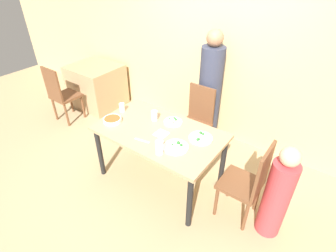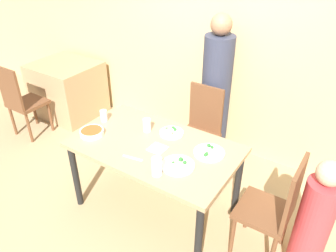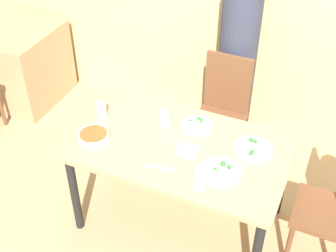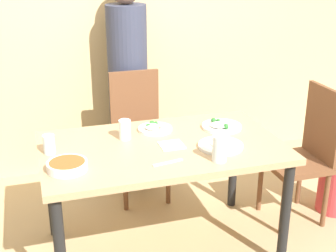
{
  "view_description": "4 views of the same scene",
  "coord_description": "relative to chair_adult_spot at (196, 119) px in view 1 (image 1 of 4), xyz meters",
  "views": [
    {
      "loc": [
        1.51,
        -1.91,
        2.44
      ],
      "look_at": [
        0.13,
        -0.01,
        0.87
      ],
      "focal_mm": 28.0,
      "sensor_mm": 36.0,
      "label": 1
    },
    {
      "loc": [
        1.38,
        -1.89,
        2.36
      ],
      "look_at": [
        0.09,
        0.07,
        0.92
      ],
      "focal_mm": 35.0,
      "sensor_mm": 36.0,
      "label": 2
    },
    {
      "loc": [
        0.87,
        -2.19,
        2.8
      ],
      "look_at": [
        -0.07,
        -0.07,
        0.94
      ],
      "focal_mm": 50.0,
      "sensor_mm": 36.0,
      "label": 3
    },
    {
      "loc": [
        -0.72,
        -2.47,
        1.86
      ],
      "look_at": [
        0.03,
        -0.02,
        0.86
      ],
      "focal_mm": 50.0,
      "sensor_mm": 36.0,
      "label": 4
    }
  ],
  "objects": [
    {
      "name": "chair_child_spot",
      "position": [
        1.03,
        -0.7,
        0.0
      ],
      "size": [
        0.4,
        0.4,
        0.97
      ],
      "rotation": [
        0.0,
        0.0,
        -1.57
      ],
      "color": "brown",
      "rests_on": "ground_plane"
    },
    {
      "name": "glass_water_short",
      "position": [
        -0.23,
        -0.62,
        0.29
      ],
      "size": [
        0.07,
        0.07,
        0.12
      ],
      "color": "silver",
      "rests_on": "dining_table"
    },
    {
      "name": "plate_rice_adult",
      "position": [
        -0.02,
        -0.54,
        0.24
      ],
      "size": [
        0.22,
        0.22,
        0.05
      ],
      "color": "white",
      "rests_on": "dining_table"
    },
    {
      "name": "dining_table",
      "position": [
        -0.04,
        -0.78,
        0.14
      ],
      "size": [
        1.44,
        0.86,
        0.74
      ],
      "color": "tan",
      "rests_on": "ground_plane"
    },
    {
      "name": "glass_water_center",
      "position": [
        0.2,
        -1.09,
        0.3
      ],
      "size": [
        0.08,
        0.08,
        0.15
      ],
      "color": "silver",
      "rests_on": "dining_table"
    },
    {
      "name": "person_child",
      "position": [
        1.31,
        -0.7,
        -0.01
      ],
      "size": [
        0.25,
        0.25,
        1.08
      ],
      "color": "#C63D42",
      "rests_on": "ground_plane"
    },
    {
      "name": "plate_rice_child",
      "position": [
        0.28,
        -0.91,
        0.24
      ],
      "size": [
        0.27,
        0.27,
        0.05
      ],
      "color": "white",
      "rests_on": "dining_table"
    },
    {
      "name": "background_table",
      "position": [
        -2.18,
        0.1,
        -0.14
      ],
      "size": [
        0.85,
        0.76,
        0.75
      ],
      "color": "tan",
      "rests_on": "ground_plane"
    },
    {
      "name": "chair_background",
      "position": [
        -2.18,
        -0.62,
        0.0
      ],
      "size": [
        0.4,
        0.4,
        0.97
      ],
      "rotation": [
        0.0,
        0.0,
        3.14
      ],
      "color": "brown",
      "rests_on": "ground_plane"
    },
    {
      "name": "person_adult",
      "position": [
        0.0,
        0.32,
        0.26
      ],
      "size": [
        0.32,
        0.32,
        1.65
      ],
      "color": "#33384C",
      "rests_on": "ground_plane"
    },
    {
      "name": "glass_water_tall",
      "position": [
        -0.69,
        -0.71,
        0.28
      ],
      "size": [
        0.07,
        0.07,
        0.11
      ],
      "color": "silver",
      "rests_on": "dining_table"
    },
    {
      "name": "fork_steel",
      "position": [
        -0.08,
        -1.03,
        0.23
      ],
      "size": [
        0.18,
        0.05,
        0.01
      ],
      "color": "silver",
      "rests_on": "dining_table"
    },
    {
      "name": "ground_plane",
      "position": [
        -0.04,
        -0.78,
        -0.51
      ],
      "size": [
        10.0,
        10.0,
        0.0
      ],
      "primitive_type": "plane",
      "color": "tan"
    },
    {
      "name": "napkin_folded",
      "position": [
        0.01,
        -0.81,
        0.23
      ],
      "size": [
        0.14,
        0.14,
        0.01
      ],
      "color": "white",
      "rests_on": "dining_table"
    },
    {
      "name": "bowl_curry",
      "position": [
        -0.61,
        -0.95,
        0.25
      ],
      "size": [
        0.22,
        0.22,
        0.05
      ],
      "color": "white",
      "rests_on": "dining_table"
    },
    {
      "name": "wall_back",
      "position": [
        -0.04,
        0.59,
        0.84
      ],
      "size": [
        10.0,
        0.06,
        2.7
      ],
      "color": "tan",
      "rests_on": "ground_plane"
    },
    {
      "name": "chair_adult_spot",
      "position": [
        0.0,
        0.0,
        0.0
      ],
      "size": [
        0.4,
        0.4,
        0.97
      ],
      "color": "brown",
      "rests_on": "ground_plane"
    },
    {
      "name": "plate_noodles",
      "position": [
        0.41,
        -0.63,
        0.24
      ],
      "size": [
        0.26,
        0.26,
        0.05
      ],
      "color": "white",
      "rests_on": "dining_table"
    }
  ]
}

